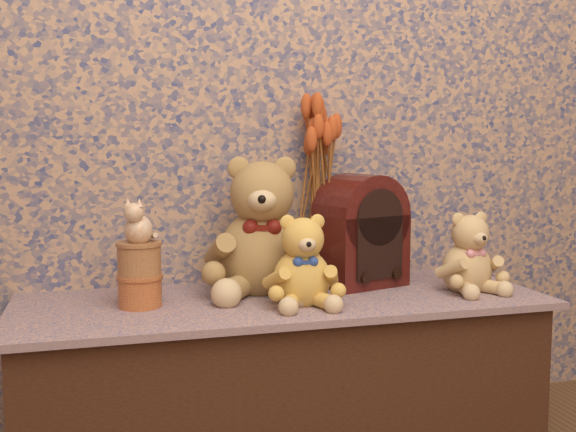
{
  "coord_description": "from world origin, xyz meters",
  "views": [
    {
      "loc": [
        -0.5,
        -0.58,
        0.9
      ],
      "look_at": [
        0.0,
        1.19,
        0.7
      ],
      "focal_mm": 41.66,
      "sensor_mm": 36.0,
      "label": 1
    }
  ],
  "objects_px": {
    "cathedral_radio": "(360,230)",
    "ceramic_vase": "(317,251)",
    "teddy_medium": "(302,256)",
    "teddy_small": "(467,249)",
    "biscuit_tin_lower": "(140,291)",
    "cat_figurine": "(138,220)",
    "teddy_large": "(262,220)"
  },
  "relations": [
    {
      "from": "cathedral_radio",
      "to": "ceramic_vase",
      "type": "xyz_separation_m",
      "value": [
        -0.12,
        0.07,
        -0.07
      ]
    },
    {
      "from": "teddy_medium",
      "to": "ceramic_vase",
      "type": "relative_size",
      "value": 1.34
    },
    {
      "from": "teddy_small",
      "to": "biscuit_tin_lower",
      "type": "bearing_deg",
      "value": 171.49
    },
    {
      "from": "teddy_medium",
      "to": "ceramic_vase",
      "type": "distance_m",
      "value": 0.29
    },
    {
      "from": "teddy_medium",
      "to": "cat_figurine",
      "type": "relative_size",
      "value": 2.16
    },
    {
      "from": "teddy_medium",
      "to": "cat_figurine",
      "type": "xyz_separation_m",
      "value": [
        -0.43,
        0.09,
        0.1
      ]
    },
    {
      "from": "teddy_large",
      "to": "cathedral_radio",
      "type": "xyz_separation_m",
      "value": [
        0.32,
        0.01,
        -0.04
      ]
    },
    {
      "from": "teddy_large",
      "to": "ceramic_vase",
      "type": "bearing_deg",
      "value": 36.32
    },
    {
      "from": "teddy_large",
      "to": "cathedral_radio",
      "type": "bearing_deg",
      "value": 15.76
    },
    {
      "from": "teddy_small",
      "to": "ceramic_vase",
      "type": "distance_m",
      "value": 0.46
    },
    {
      "from": "cathedral_radio",
      "to": "ceramic_vase",
      "type": "relative_size",
      "value": 1.74
    },
    {
      "from": "cathedral_radio",
      "to": "biscuit_tin_lower",
      "type": "xyz_separation_m",
      "value": [
        -0.68,
        -0.1,
        -0.13
      ]
    },
    {
      "from": "ceramic_vase",
      "to": "cat_figurine",
      "type": "relative_size",
      "value": 1.61
    },
    {
      "from": "cathedral_radio",
      "to": "teddy_medium",
      "type": "bearing_deg",
      "value": -158.73
    },
    {
      "from": "teddy_small",
      "to": "ceramic_vase",
      "type": "bearing_deg",
      "value": 144.32
    },
    {
      "from": "cathedral_radio",
      "to": "ceramic_vase",
      "type": "distance_m",
      "value": 0.16
    },
    {
      "from": "teddy_large",
      "to": "cat_figurine",
      "type": "relative_size",
      "value": 3.48
    },
    {
      "from": "cat_figurine",
      "to": "cathedral_radio",
      "type": "bearing_deg",
      "value": 33.16
    },
    {
      "from": "teddy_medium",
      "to": "cat_figurine",
      "type": "height_order",
      "value": "cat_figurine"
    },
    {
      "from": "teddy_large",
      "to": "biscuit_tin_lower",
      "type": "xyz_separation_m",
      "value": [
        -0.36,
        -0.09,
        -0.17
      ]
    },
    {
      "from": "cat_figurine",
      "to": "ceramic_vase",
      "type": "bearing_deg",
      "value": 41.8
    },
    {
      "from": "teddy_large",
      "to": "biscuit_tin_lower",
      "type": "bearing_deg",
      "value": -151.96
    },
    {
      "from": "teddy_small",
      "to": "biscuit_tin_lower",
      "type": "relative_size",
      "value": 2.18
    },
    {
      "from": "ceramic_vase",
      "to": "teddy_medium",
      "type": "bearing_deg",
      "value": -116.34
    },
    {
      "from": "teddy_large",
      "to": "biscuit_tin_lower",
      "type": "relative_size",
      "value": 3.7
    },
    {
      "from": "cathedral_radio",
      "to": "teddy_large",
      "type": "bearing_deg",
      "value": 165.76
    },
    {
      "from": "cathedral_radio",
      "to": "cat_figurine",
      "type": "xyz_separation_m",
      "value": [
        -0.68,
        -0.1,
        0.06
      ]
    },
    {
      "from": "teddy_large",
      "to": "ceramic_vase",
      "type": "height_order",
      "value": "teddy_large"
    },
    {
      "from": "teddy_small",
      "to": "ceramic_vase",
      "type": "height_order",
      "value": "teddy_small"
    },
    {
      "from": "biscuit_tin_lower",
      "to": "cathedral_radio",
      "type": "bearing_deg",
      "value": 8.73
    },
    {
      "from": "teddy_small",
      "to": "cat_figurine",
      "type": "bearing_deg",
      "value": 171.49
    },
    {
      "from": "ceramic_vase",
      "to": "biscuit_tin_lower",
      "type": "xyz_separation_m",
      "value": [
        -0.56,
        -0.18,
        -0.06
      ]
    }
  ]
}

